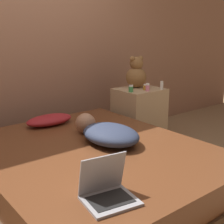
# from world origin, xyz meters

# --- Properties ---
(ground_plane) EXTENTS (12.00, 12.00, 0.00)m
(ground_plane) POSITION_xyz_m (0.00, 0.00, 0.00)
(ground_plane) COLOR #937551
(wall_back) EXTENTS (8.00, 0.06, 2.60)m
(wall_back) POSITION_xyz_m (0.00, 1.33, 1.30)
(wall_back) COLOR #996B51
(wall_back) RESTS_ON ground_plane
(bed) EXTENTS (1.72, 2.09, 0.45)m
(bed) POSITION_xyz_m (0.00, 0.00, 0.22)
(bed) COLOR #4C331E
(bed) RESTS_ON ground_plane
(nightstand) EXTENTS (0.54, 0.46, 0.70)m
(nightstand) POSITION_xyz_m (1.19, 0.70, 0.35)
(nightstand) COLOR tan
(nightstand) RESTS_ON ground_plane
(pillow) EXTENTS (0.49, 0.26, 0.10)m
(pillow) POSITION_xyz_m (0.03, 0.79, 0.50)
(pillow) COLOR maroon
(pillow) RESTS_ON bed
(person_lying) EXTENTS (0.43, 0.74, 0.19)m
(person_lying) POSITION_xyz_m (0.19, 0.05, 0.53)
(person_lying) COLOR #2D3851
(person_lying) RESTS_ON bed
(laptop) EXTENTS (0.33, 0.29, 0.26)m
(laptop) POSITION_xyz_m (-0.39, -0.71, 0.50)
(laptop) COLOR #9E9EA3
(laptop) RESTS_ON bed
(teddy_bear) EXTENTS (0.25, 0.25, 0.38)m
(teddy_bear) POSITION_xyz_m (1.21, 0.79, 0.86)
(teddy_bear) COLOR brown
(teddy_bear) RESTS_ON nightstand
(bottle_amber) EXTENTS (0.03, 0.03, 0.07)m
(bottle_amber) POSITION_xyz_m (1.18, 0.61, 0.73)
(bottle_amber) COLOR gold
(bottle_amber) RESTS_ON nightstand
(bottle_green) EXTENTS (0.05, 0.05, 0.08)m
(bottle_green) POSITION_xyz_m (0.97, 0.62, 0.73)
(bottle_green) COLOR #3D8E4C
(bottle_green) RESTS_ON nightstand
(bottle_white) EXTENTS (0.04, 0.04, 0.10)m
(bottle_white) POSITION_xyz_m (1.36, 0.51, 0.74)
(bottle_white) COLOR white
(bottle_white) RESTS_ON nightstand
(bottle_pink) EXTENTS (0.05, 0.05, 0.09)m
(bottle_pink) POSITION_xyz_m (1.16, 0.54, 0.74)
(bottle_pink) COLOR pink
(bottle_pink) RESTS_ON nightstand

